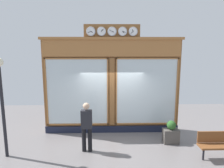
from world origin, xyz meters
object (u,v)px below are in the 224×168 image
object	(u,v)px
planter_box	(171,136)
street_lamp	(1,92)
street_bench	(221,143)
pedestrian	(87,125)

from	to	relation	value
planter_box	street_lamp	bearing A→B (deg)	8.41
street_bench	pedestrian	bearing A→B (deg)	-8.02
planter_box	street_bench	distance (m)	1.69
pedestrian	planter_box	size ratio (longest dim) A/B	3.02
street_bench	street_lamp	bearing A→B (deg)	-2.72
street_lamp	street_bench	size ratio (longest dim) A/B	2.27
street_lamp	street_bench	world-z (taller)	street_lamp
street_lamp	planter_box	bearing A→B (deg)	-171.59
street_bench	planter_box	bearing A→B (deg)	-43.65
pedestrian	street_lamp	size ratio (longest dim) A/B	0.53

